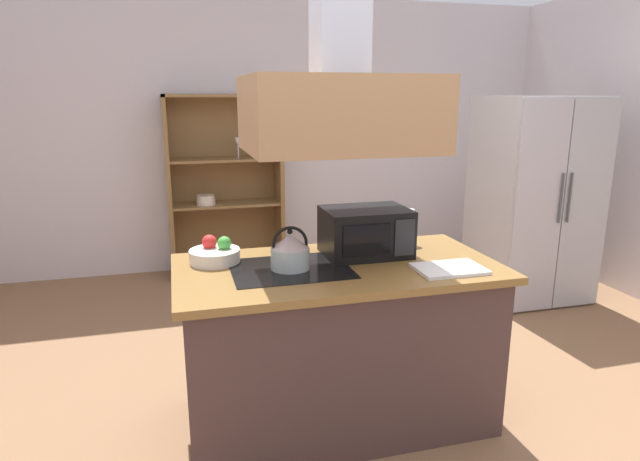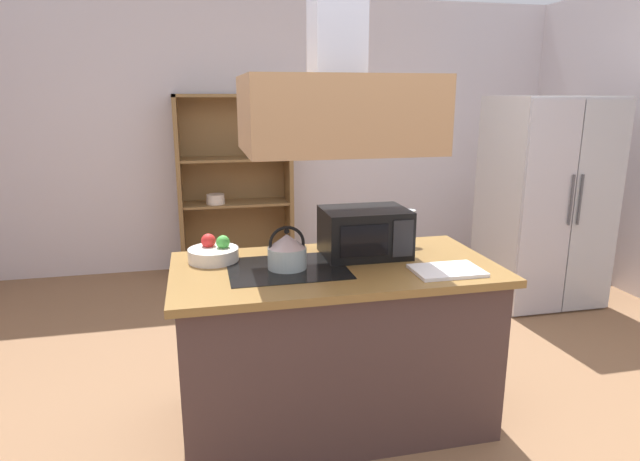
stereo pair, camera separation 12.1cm
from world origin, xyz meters
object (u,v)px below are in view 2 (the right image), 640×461
at_px(fruit_bowl, 214,253).
at_px(microwave, 365,232).
at_px(kettle, 287,251).
at_px(cutting_board, 447,270).
at_px(refrigerator, 544,201).
at_px(dish_cabinet, 235,195).
at_px(wine_glass_on_counter, 409,219).

bearing_deg(fruit_bowl, microwave, -5.31).
distance_m(kettle, cutting_board, 0.81).
bearing_deg(refrigerator, dish_cabinet, 150.68).
height_order(refrigerator, cutting_board, refrigerator).
relative_size(cutting_board, wine_glass_on_counter, 1.65).
height_order(refrigerator, microwave, refrigerator).
height_order(microwave, fruit_bowl, microwave).
height_order(wine_glass_on_counter, fruit_bowl, wine_glass_on_counter).
height_order(refrigerator, kettle, refrigerator).
distance_m(cutting_board, microwave, 0.51).
distance_m(microwave, wine_glass_on_counter, 0.36).
distance_m(dish_cabinet, kettle, 2.81).
height_order(dish_cabinet, kettle, dish_cabinet).
bearing_deg(kettle, cutting_board, -17.10).
height_order(dish_cabinet, wine_glass_on_counter, dish_cabinet).
distance_m(kettle, microwave, 0.48).
relative_size(refrigerator, fruit_bowl, 6.57).
distance_m(kettle, wine_glass_on_counter, 0.84).
height_order(refrigerator, wine_glass_on_counter, refrigerator).
xyz_separation_m(kettle, fruit_bowl, (-0.36, 0.22, -0.05)).
xyz_separation_m(refrigerator, fruit_bowl, (-2.81, -1.17, 0.07)).
relative_size(kettle, wine_glass_on_counter, 1.07).
height_order(microwave, wine_glass_on_counter, microwave).
distance_m(microwave, fruit_bowl, 0.82).
bearing_deg(microwave, wine_glass_on_counter, 26.17).
bearing_deg(microwave, kettle, -162.58).
distance_m(refrigerator, wine_glass_on_counter, 2.00).
bearing_deg(kettle, fruit_bowl, 148.73).
xyz_separation_m(refrigerator, dish_cabinet, (-2.51, 1.41, -0.10)).
xyz_separation_m(microwave, fruit_bowl, (-0.81, 0.08, -0.09)).
distance_m(dish_cabinet, cutting_board, 3.15).
xyz_separation_m(kettle, microwave, (0.46, 0.14, 0.04)).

